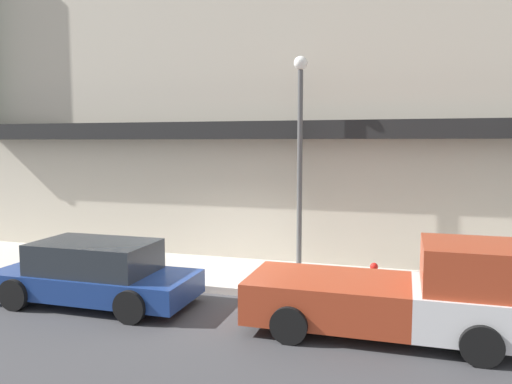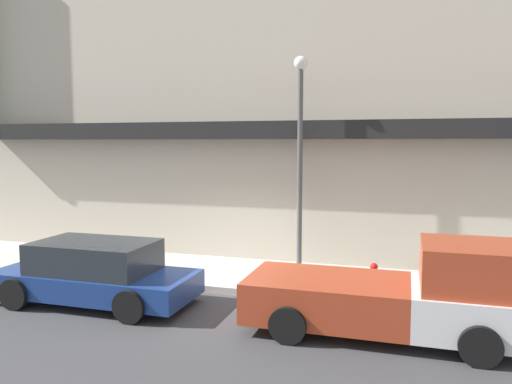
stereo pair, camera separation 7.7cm
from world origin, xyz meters
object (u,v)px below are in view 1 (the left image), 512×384
Objects in this scene: parked_car at (95,273)px; street_lamp at (300,139)px; fire_hydrant at (374,276)px; pickup_truck at (403,294)px.

street_lamp is (3.97, 3.49, 3.03)m from parked_car.
parked_car reaches higher than fire_hydrant.
pickup_truck is 2.35m from fire_hydrant.
fire_hydrant is 0.11× the size of street_lamp.
parked_car is at bearing -159.62° from fire_hydrant.
pickup_truck is at bearing 1.72° from parked_car.
pickup_truck is at bearing -52.03° from street_lamp.
fire_hydrant is 4.02m from street_lamp.
street_lamp reaches higher than pickup_truck.
street_lamp reaches higher than parked_car.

